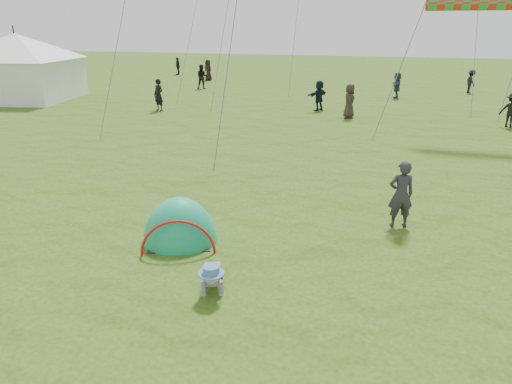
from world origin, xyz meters
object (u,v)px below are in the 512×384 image
(popup_tent, at_px, (181,242))
(crawling_toddler, at_px, (212,275))
(standing_adult, at_px, (401,194))
(event_marquee, at_px, (19,65))

(popup_tent, bearing_deg, crawling_toddler, -70.37)
(standing_adult, bearing_deg, popup_tent, 8.27)
(crawling_toddler, distance_m, popup_tent, 2.15)
(popup_tent, relative_size, event_marquee, 0.32)
(popup_tent, height_order, standing_adult, standing_adult)
(crawling_toddler, height_order, event_marquee, event_marquee)
(crawling_toddler, relative_size, event_marquee, 0.13)
(crawling_toddler, relative_size, popup_tent, 0.40)
(standing_adult, height_order, event_marquee, event_marquee)
(crawling_toddler, distance_m, standing_adult, 4.97)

